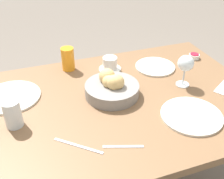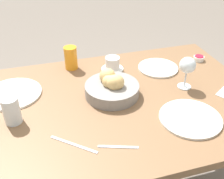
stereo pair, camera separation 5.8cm
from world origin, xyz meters
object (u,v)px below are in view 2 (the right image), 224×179
spoon_coffee (118,147)px  plate_near_left (158,68)px  jam_bowl_berry (199,58)px  wine_glass (187,66)px  bread_basket (112,87)px  plate_near_right (13,94)px  plate_far_center (190,118)px  juice_glass (71,58)px  fork_silver (74,144)px  water_tumbler (11,110)px  coffee_cup (112,64)px

spoon_coffee → plate_near_left: bearing=-127.6°
plate_near_left → spoon_coffee: plate_near_left is taller
jam_bowl_berry → spoon_coffee: bearing=39.0°
wine_glass → jam_bowl_berry: (-0.21, -0.22, -0.10)m
bread_basket → plate_near_right: bearing=-16.9°
bread_basket → plate_far_center: size_ratio=0.97×
juice_glass → fork_silver: bearing=81.0°
juice_glass → wine_glass: (-0.48, 0.34, 0.05)m
juice_glass → jam_bowl_berry: bearing=170.6°
fork_silver → water_tumbler: bearing=-43.6°
coffee_cup → jam_bowl_berry: (-0.49, 0.04, -0.02)m
juice_glass → fork_silver: (0.09, 0.57, -0.06)m
bread_basket → spoon_coffee: bread_basket is taller
plate_near_left → coffee_cup: (0.23, -0.06, 0.03)m
jam_bowl_berry → fork_silver: jam_bowl_berry is taller
spoon_coffee → wine_glass: bearing=-145.5°
coffee_cup → spoon_coffee: coffee_cup is taller
coffee_cup → jam_bowl_berry: size_ratio=2.00×
bread_basket → jam_bowl_berry: bread_basket is taller
plate_near_right → water_tumbler: water_tumbler is taller
plate_near_left → coffee_cup: 0.24m
bread_basket → coffee_cup: 0.24m
plate_far_center → plate_near_right: bearing=-29.4°
plate_near_right → spoon_coffee: (-0.36, 0.46, -0.00)m
plate_far_center → fork_silver: (0.48, 0.01, -0.00)m
bread_basket → plate_far_center: bearing=134.8°
plate_near_left → water_tumbler: bearing=17.7°
juice_glass → plate_near_left: bearing=162.5°
jam_bowl_berry → spoon_coffee: (0.63, 0.51, -0.01)m
plate_far_center → water_tumbler: size_ratio=2.23×
bread_basket → spoon_coffee: (0.07, 0.33, -0.04)m
bread_basket → juice_glass: 0.33m
bread_basket → juice_glass: bearing=-66.2°
plate_far_center → wine_glass: (-0.09, -0.22, 0.11)m
bread_basket → fork_silver: bread_basket is taller
plate_far_center → coffee_cup: 0.52m
bread_basket → jam_bowl_berry: (-0.56, -0.19, -0.03)m
jam_bowl_berry → water_tumbler: bearing=14.6°
bread_basket → plate_near_left: 0.35m
bread_basket → jam_bowl_berry: size_ratio=4.23×
water_tumbler → coffee_cup: size_ratio=0.98×
plate_far_center → fork_silver: plate_far_center is taller
bread_basket → water_tumbler: same height
plate_far_center → wine_glass: size_ratio=1.62×
plate_near_right → spoon_coffee: bearing=128.5°
water_tumbler → plate_far_center: bearing=164.7°
plate_far_center → jam_bowl_berry: jam_bowl_berry is taller
plate_near_right → spoon_coffee: 0.58m
bread_basket → wine_glass: size_ratio=1.57×
water_tumbler → jam_bowl_berry: bearing=-165.4°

